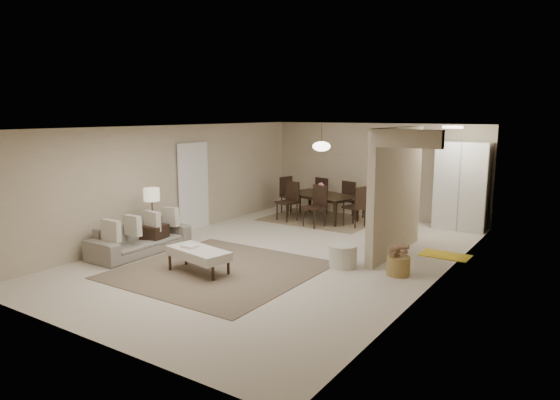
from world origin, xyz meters
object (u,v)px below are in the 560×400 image
Objects in this scene: wicker_basket at (398,266)px; dining_table at (321,207)px; ottoman_bench at (198,254)px; round_pouf at (343,256)px; sofa at (140,238)px; side_table at (154,237)px; pantry_cabinet at (462,186)px.

wicker_basket is 0.21× the size of dining_table.
dining_table is (-0.38, 5.09, -0.01)m from ottoman_bench.
round_pouf is 1.32× the size of wicker_basket.
sofa reaches higher than side_table.
wicker_basket is at bearing 5.66° from round_pouf.
sofa is 1.63× the size of ottoman_bench.
wicker_basket is 4.69m from dining_table.
round_pouf is at bearing -70.23° from sofa.
ottoman_bench is 3.47m from wicker_basket.
pantry_cabinet is 6.68m from ottoman_bench.
wicker_basket is at bearing -30.40° from dining_table.
side_table is at bearing -9.88° from sofa.
wicker_basket is at bearing -73.15° from sofa.
ottoman_bench is (-2.96, -5.95, -0.70)m from pantry_cabinet.
sofa is at bearing -92.88° from dining_table.
ottoman_bench is 1.89m from side_table.
side_table is at bearing -93.37° from dining_table.
pantry_cabinet reaches higher than sofa.
ottoman_bench is at bearing -116.41° from pantry_cabinet.
wicker_basket is (2.96, 1.80, -0.18)m from ottoman_bench.
pantry_cabinet is 1.11× the size of dining_table.
pantry_cabinet is at bearing -40.86° from sofa.
sofa is (-4.80, -5.65, -0.74)m from pantry_cabinet.
sofa is 0.31m from side_table.
side_table is 1.31× the size of wicker_basket.
sofa is 5.01m from dining_table.
side_table is 3.90m from round_pouf.
sofa is at bearing -130.33° from pantry_cabinet.
side_table is at bearing -131.60° from pantry_cabinet.
dining_table is at bearing -165.48° from pantry_cabinet.
round_pouf is (-1.00, -4.25, -0.85)m from pantry_cabinet.
ottoman_bench is 3.26× the size of wicker_basket.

